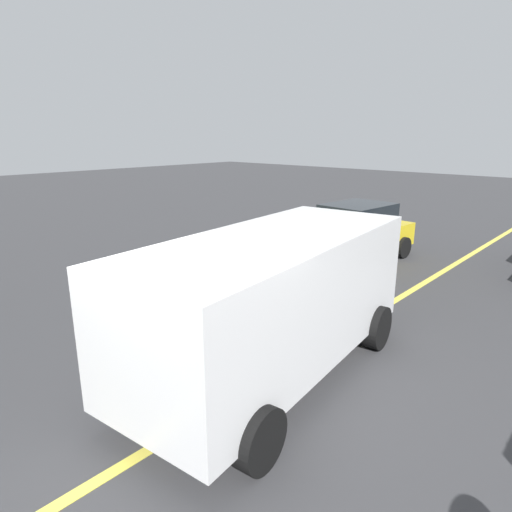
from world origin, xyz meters
TOP-DOWN VIEW (x-y plane):
  - ground_plane at (0.00, 0.00)m, footprint 80.00×80.00m
  - lane_marking_centre at (3.00, 0.00)m, footprint 28.00×0.16m
  - white_van at (1.86, 0.06)m, footprint 5.40×2.75m
  - car_yellow_crossing at (8.29, 2.41)m, footprint 4.22×2.22m

SIDE VIEW (x-z plane):
  - ground_plane at x=0.00m, z-range 0.00..0.00m
  - lane_marking_centre at x=3.00m, z-range 0.00..0.01m
  - car_yellow_crossing at x=8.29m, z-range 0.00..1.66m
  - white_van at x=1.86m, z-range 0.17..2.37m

